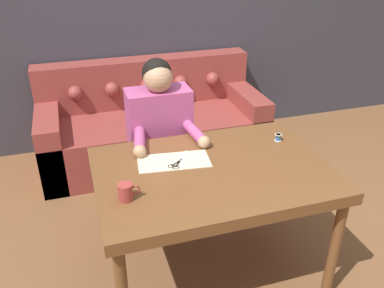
% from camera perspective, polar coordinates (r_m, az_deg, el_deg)
% --- Properties ---
extents(ground_plane, '(16.00, 16.00, 0.00)m').
position_cam_1_polar(ground_plane, '(2.80, 5.52, -16.85)').
color(ground_plane, brown).
extents(wall_back, '(8.00, 0.06, 2.60)m').
position_cam_1_polar(wall_back, '(4.01, -5.30, 18.32)').
color(wall_back, '#383842').
rests_on(wall_back, ground_plane).
extents(dining_table, '(1.32, 0.92, 0.77)m').
position_cam_1_polar(dining_table, '(2.35, 2.89, -5.03)').
color(dining_table, brown).
rests_on(dining_table, ground_plane).
extents(couch, '(2.03, 0.87, 0.89)m').
position_cam_1_polar(couch, '(3.87, -5.63, 2.57)').
color(couch, brown).
rests_on(couch, ground_plane).
extents(person, '(0.48, 0.57, 1.24)m').
position_cam_1_polar(person, '(2.86, -4.46, -0.05)').
color(person, '#33281E').
rests_on(person, ground_plane).
extents(pattern_paper_main, '(0.44, 0.25, 0.00)m').
position_cam_1_polar(pattern_paper_main, '(2.37, -2.57, -2.43)').
color(pattern_paper_main, beige).
rests_on(pattern_paper_main, dining_table).
extents(scissors, '(0.19, 0.19, 0.01)m').
position_cam_1_polar(scissors, '(2.35, -2.03, -2.70)').
color(scissors, silver).
rests_on(scissors, dining_table).
extents(mug, '(0.11, 0.08, 0.09)m').
position_cam_1_polar(mug, '(2.06, -9.26, -6.65)').
color(mug, '#9E3833').
rests_on(mug, dining_table).
extents(thread_spool, '(0.04, 0.04, 0.05)m').
position_cam_1_polar(thread_spool, '(2.65, 11.99, 0.91)').
color(thread_spool, '#3366B2').
rests_on(thread_spool, dining_table).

